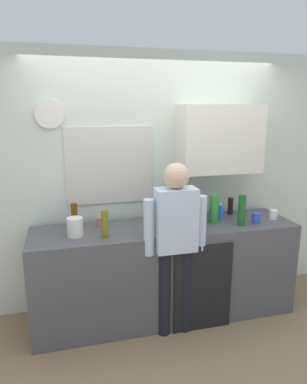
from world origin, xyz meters
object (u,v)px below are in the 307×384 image
bottle_dark_sauce (230,206)px  potted_plant (160,211)px  cup_blue_mug (256,218)px  dish_soap (221,212)px  coffee_maker (186,208)px  cup_white_mug (273,214)px  bottle_olive_oil (105,224)px  bottle_green_wine (242,210)px  storage_canister (75,227)px  bottle_clear_soda (214,209)px  cup_terracotta_mug (101,222)px  person_at_sink (175,236)px  bottle_amber_beer (74,215)px

bottle_dark_sauce → potted_plant: bearing=-172.0°
cup_blue_mug → dish_soap: 0.35m
coffee_maker → cup_white_mug: coffee_maker is taller
bottle_olive_oil → cup_white_mug: 1.74m
bottle_green_wine → bottle_dark_sauce: bottle_green_wine is taller
bottle_dark_sauce → potted_plant: potted_plant is taller
cup_blue_mug → storage_canister: bearing=177.8°
bottle_clear_soda → cup_terracotta_mug: (-1.09, 0.16, -0.09)m
potted_plant → person_at_sink: person_at_sink is taller
bottle_clear_soda → bottle_amber_beer: bearing=170.2°
bottle_clear_soda → storage_canister: size_ratio=1.65×
cup_blue_mug → person_at_sink: (-0.89, -0.18, -0.04)m
bottle_amber_beer → cup_blue_mug: 1.77m
bottle_clear_soda → bottle_dark_sauce: bearing=36.9°
cup_blue_mug → bottle_green_wine: bearing=-170.4°
bottle_green_wine → bottle_dark_sauce: 0.36m
cup_white_mug → bottle_olive_oil: bearing=-176.8°
bottle_green_wine → bottle_dark_sauce: (0.06, 0.35, -0.06)m
cup_blue_mug → storage_canister: size_ratio=0.59×
bottle_dark_sauce → storage_canister: size_ratio=1.06×
potted_plant → person_at_sink: (0.03, -0.39, -0.12)m
bottle_olive_oil → cup_terracotta_mug: (-0.00, 0.30, -0.08)m
coffee_maker → cup_white_mug: size_ratio=3.47×
bottle_green_wine → bottle_amber_beer: bottle_green_wine is taller
bottle_olive_oil → cup_blue_mug: bottle_olive_oil is taller
cup_terracotta_mug → dish_soap: (1.21, -0.08, 0.03)m
bottle_clear_soda → dish_soap: 0.15m
cup_blue_mug → bottle_olive_oil: bearing=-178.8°
bottle_dark_sauce → dish_soap: bearing=-142.6°
coffee_maker → storage_canister: size_ratio=1.94×
bottle_olive_oil → bottle_dark_sauce: size_ratio=1.39×
cup_terracotta_mug → dish_soap: bearing=-3.7°
potted_plant → dish_soap: bearing=-1.8°
person_at_sink → bottle_green_wine: bearing=17.8°
bottle_green_wine → storage_canister: bottle_green_wine is taller
bottle_amber_beer → cup_white_mug: bottle_amber_beer is taller
bottle_green_wine → storage_canister: 1.57m
bottle_amber_beer → bottle_green_wine: bearing=-13.3°
coffee_maker → cup_white_mug: bearing=-6.8°
bottle_dark_sauce → bottle_amber_beer: bearing=179.5°
cup_white_mug → storage_canister: storage_canister is taller
bottle_dark_sauce → cup_white_mug: size_ratio=1.89×
bottle_green_wine → potted_plant: (-0.74, 0.24, -0.02)m
bottle_clear_soda → bottle_amber_beer: 1.36m
bottle_clear_soda → bottle_amber_beer: size_ratio=1.22×
coffee_maker → dish_soap: coffee_maker is taller
bottle_green_wine → cup_terracotta_mug: bottle_green_wine is taller
bottle_dark_sauce → cup_blue_mug: bearing=-70.0°
cup_blue_mug → potted_plant: potted_plant is taller
storage_canister → person_at_sink: person_at_sink is taller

